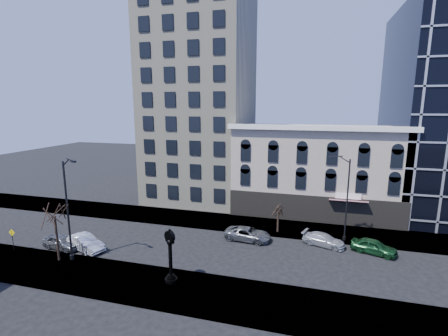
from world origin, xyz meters
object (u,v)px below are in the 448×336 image
(street_clock, at_px, (170,258))
(warning_sign, at_px, (12,236))
(car_near_b, at_px, (85,243))
(car_near_a, at_px, (62,242))
(street_lamp_near, at_px, (69,183))

(street_clock, distance_m, warning_sign, 18.24)
(warning_sign, relative_size, car_near_b, 0.49)
(car_near_a, relative_size, car_near_b, 0.90)
(street_lamp_near, distance_m, car_near_b, 7.67)
(warning_sign, height_order, car_near_a, warning_sign)
(car_near_a, distance_m, car_near_b, 2.57)
(street_clock, distance_m, street_lamp_near, 11.82)
(street_clock, xyz_separation_m, warning_sign, (-18.20, 1.10, -0.53))
(street_clock, height_order, warning_sign, street_clock)
(street_lamp_near, distance_m, car_near_a, 8.34)
(warning_sign, bearing_deg, car_near_b, 19.68)
(street_clock, bearing_deg, warning_sign, -158.70)
(car_near_a, bearing_deg, warning_sign, 121.51)
(street_lamp_near, bearing_deg, warning_sign, -159.80)
(warning_sign, bearing_deg, car_near_a, 25.47)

